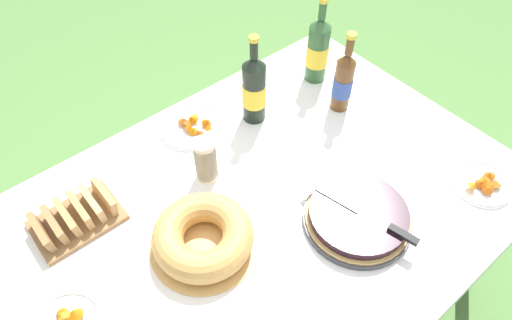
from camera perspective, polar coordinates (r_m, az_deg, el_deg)
The scene contains 13 objects.
ground_plane at distance 2.08m, azimuth 0.91°, elevation -16.98°, with size 16.00×16.00×0.00m, color #568442.
garden_table at distance 1.50m, azimuth 1.21°, elevation -6.82°, with size 1.60×1.13×0.72m.
tablecloth at distance 1.46m, azimuth 1.24°, elevation -5.72°, with size 1.61×1.14×0.10m.
berry_tart at distance 1.42m, azimuth 12.58°, elevation -6.96°, with size 0.33×0.33×0.06m.
serving_knife at distance 1.38m, azimuth 13.88°, elevation -6.72°, with size 0.11×0.37×0.01m.
bundt_cake at distance 1.33m, azimuth -6.72°, elevation -9.41°, with size 0.32×0.32×0.10m.
cup_stack at distance 1.46m, azimuth -6.32°, elevation -0.01°, with size 0.07×0.07×0.16m.
cider_bottle_green at distance 1.81m, azimuth 7.73°, elevation 13.48°, with size 0.08×0.08×0.35m.
cider_bottle_amber at distance 1.69m, azimuth 10.85°, elevation 9.63°, with size 0.07×0.07×0.32m.
juice_bottle_red at distance 1.61m, azimuth -0.24°, elevation 8.83°, with size 0.08×0.08×0.35m.
snack_plate_near at distance 1.65m, azimuth 26.52°, elevation -2.59°, with size 0.19×0.19×0.06m.
snack_plate_right at distance 1.67m, azimuth -8.02°, elevation 4.16°, with size 0.23×0.23×0.06m.
bread_board at distance 1.49m, azimuth -21.63°, elevation -6.62°, with size 0.26×0.18×0.07m.
Camera 1 is at (-0.56, -0.62, 1.90)m, focal length 32.00 mm.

